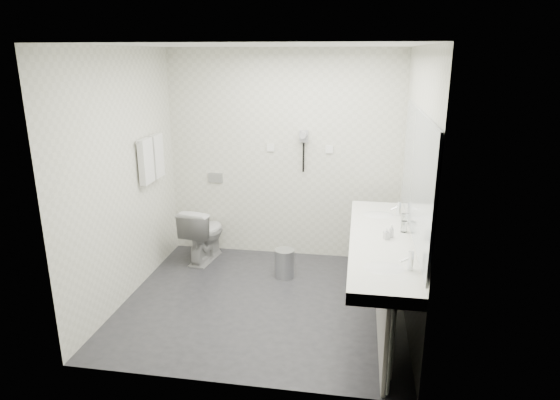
# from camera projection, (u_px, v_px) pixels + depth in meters

# --- Properties ---
(floor) EXTENTS (2.80, 2.80, 0.00)m
(floor) POSITION_uv_depth(u_px,v_px,m) (263.00, 302.00, 4.95)
(floor) COLOR #26262B
(floor) RESTS_ON ground
(ceiling) EXTENTS (2.80, 2.80, 0.00)m
(ceiling) POSITION_uv_depth(u_px,v_px,m) (260.00, 45.00, 4.23)
(ceiling) COLOR white
(ceiling) RESTS_ON wall_back
(wall_back) EXTENTS (2.80, 0.00, 2.80)m
(wall_back) POSITION_uv_depth(u_px,v_px,m) (283.00, 156.00, 5.82)
(wall_back) COLOR silver
(wall_back) RESTS_ON floor
(wall_front) EXTENTS (2.80, 0.00, 2.80)m
(wall_front) POSITION_uv_depth(u_px,v_px,m) (225.00, 231.00, 3.36)
(wall_front) COLOR silver
(wall_front) RESTS_ON floor
(wall_left) EXTENTS (0.00, 2.60, 2.60)m
(wall_left) POSITION_uv_depth(u_px,v_px,m) (123.00, 178.00, 4.81)
(wall_left) COLOR silver
(wall_left) RESTS_ON floor
(wall_right) EXTENTS (0.00, 2.60, 2.60)m
(wall_right) POSITION_uv_depth(u_px,v_px,m) (414.00, 190.00, 4.37)
(wall_right) COLOR silver
(wall_right) RESTS_ON floor
(vanity_counter) EXTENTS (0.55, 2.20, 0.10)m
(vanity_counter) POSITION_uv_depth(u_px,v_px,m) (381.00, 243.00, 4.36)
(vanity_counter) COLOR white
(vanity_counter) RESTS_ON floor
(vanity_panel) EXTENTS (0.03, 2.15, 0.75)m
(vanity_panel) POSITION_uv_depth(u_px,v_px,m) (381.00, 286.00, 4.48)
(vanity_panel) COLOR gray
(vanity_panel) RESTS_ON floor
(vanity_post_near) EXTENTS (0.06, 0.06, 0.75)m
(vanity_post_near) POSITION_uv_depth(u_px,v_px,m) (390.00, 352.00, 3.49)
(vanity_post_near) COLOR silver
(vanity_post_near) RESTS_ON floor
(vanity_post_far) EXTENTS (0.06, 0.06, 0.75)m
(vanity_post_far) POSITION_uv_depth(u_px,v_px,m) (380.00, 244.00, 5.45)
(vanity_post_far) COLOR silver
(vanity_post_far) RESTS_ON floor
(mirror) EXTENTS (0.02, 2.20, 1.05)m
(mirror) POSITION_uv_depth(u_px,v_px,m) (416.00, 174.00, 4.13)
(mirror) COLOR #B2BCC6
(mirror) RESTS_ON wall_right
(basin_near) EXTENTS (0.40, 0.31, 0.05)m
(basin_near) POSITION_uv_depth(u_px,v_px,m) (384.00, 270.00, 3.73)
(basin_near) COLOR white
(basin_near) RESTS_ON vanity_counter
(basin_far) EXTENTS (0.40, 0.31, 0.05)m
(basin_far) POSITION_uv_depth(u_px,v_px,m) (379.00, 216.00, 4.96)
(basin_far) COLOR white
(basin_far) RESTS_ON vanity_counter
(faucet_near) EXTENTS (0.04, 0.04, 0.15)m
(faucet_near) POSITION_uv_depth(u_px,v_px,m) (411.00, 261.00, 3.68)
(faucet_near) COLOR silver
(faucet_near) RESTS_ON vanity_counter
(faucet_far) EXTENTS (0.04, 0.04, 0.15)m
(faucet_far) POSITION_uv_depth(u_px,v_px,m) (399.00, 209.00, 4.90)
(faucet_far) COLOR silver
(faucet_far) RESTS_ON vanity_counter
(soap_bottle_a) EXTENTS (0.06, 0.06, 0.11)m
(soap_bottle_a) POSITION_uv_depth(u_px,v_px,m) (387.00, 234.00, 4.29)
(soap_bottle_a) COLOR beige
(soap_bottle_a) RESTS_ON vanity_counter
(soap_bottle_c) EXTENTS (0.06, 0.06, 0.12)m
(soap_bottle_c) POSITION_uv_depth(u_px,v_px,m) (391.00, 231.00, 4.34)
(soap_bottle_c) COLOR beige
(soap_bottle_c) RESTS_ON vanity_counter
(glass_left) EXTENTS (0.07, 0.07, 0.10)m
(glass_left) POSITION_uv_depth(u_px,v_px,m) (404.00, 227.00, 4.47)
(glass_left) COLOR silver
(glass_left) RESTS_ON vanity_counter
(glass_right) EXTENTS (0.07, 0.07, 0.10)m
(glass_right) POSITION_uv_depth(u_px,v_px,m) (404.00, 219.00, 4.68)
(glass_right) COLOR silver
(glass_right) RESTS_ON vanity_counter
(toilet) EXTENTS (0.48, 0.72, 0.68)m
(toilet) POSITION_uv_depth(u_px,v_px,m) (204.00, 233.00, 5.88)
(toilet) COLOR white
(toilet) RESTS_ON floor
(flush_plate) EXTENTS (0.18, 0.02, 0.12)m
(flush_plate) POSITION_uv_depth(u_px,v_px,m) (215.00, 178.00, 6.02)
(flush_plate) COLOR #B2B5BA
(flush_plate) RESTS_ON wall_back
(pedal_bin) EXTENTS (0.28, 0.28, 0.31)m
(pedal_bin) POSITION_uv_depth(u_px,v_px,m) (285.00, 264.00, 5.47)
(pedal_bin) COLOR #B2B5BA
(pedal_bin) RESTS_ON floor
(bin_lid) EXTENTS (0.22, 0.22, 0.02)m
(bin_lid) POSITION_uv_depth(u_px,v_px,m) (285.00, 250.00, 5.42)
(bin_lid) COLOR #B2B5BA
(bin_lid) RESTS_ON pedal_bin
(towel_rail) EXTENTS (0.02, 0.62, 0.02)m
(towel_rail) POSITION_uv_depth(u_px,v_px,m) (149.00, 139.00, 5.23)
(towel_rail) COLOR silver
(towel_rail) RESTS_ON wall_left
(towel_near) EXTENTS (0.07, 0.24, 0.48)m
(towel_near) POSITION_uv_depth(u_px,v_px,m) (146.00, 161.00, 5.16)
(towel_near) COLOR silver
(towel_near) RESTS_ON towel_rail
(towel_far) EXTENTS (0.07, 0.24, 0.48)m
(towel_far) POSITION_uv_depth(u_px,v_px,m) (157.00, 156.00, 5.43)
(towel_far) COLOR silver
(towel_far) RESTS_ON towel_rail
(dryer_cradle) EXTENTS (0.10, 0.04, 0.14)m
(dryer_cradle) POSITION_uv_depth(u_px,v_px,m) (304.00, 136.00, 5.68)
(dryer_cradle) COLOR #9A9A9F
(dryer_cradle) RESTS_ON wall_back
(dryer_barrel) EXTENTS (0.08, 0.14, 0.08)m
(dryer_barrel) POSITION_uv_depth(u_px,v_px,m) (303.00, 135.00, 5.60)
(dryer_barrel) COLOR #9A9A9F
(dryer_barrel) RESTS_ON dryer_cradle
(dryer_cord) EXTENTS (0.02, 0.02, 0.35)m
(dryer_cord) POSITION_uv_depth(u_px,v_px,m) (303.00, 157.00, 5.74)
(dryer_cord) COLOR black
(dryer_cord) RESTS_ON dryer_cradle
(switch_plate_a) EXTENTS (0.09, 0.02, 0.09)m
(switch_plate_a) POSITION_uv_depth(u_px,v_px,m) (271.00, 148.00, 5.80)
(switch_plate_a) COLOR white
(switch_plate_a) RESTS_ON wall_back
(switch_plate_b) EXTENTS (0.09, 0.02, 0.09)m
(switch_plate_b) POSITION_uv_depth(u_px,v_px,m) (329.00, 149.00, 5.69)
(switch_plate_b) COLOR white
(switch_plate_b) RESTS_ON wall_back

